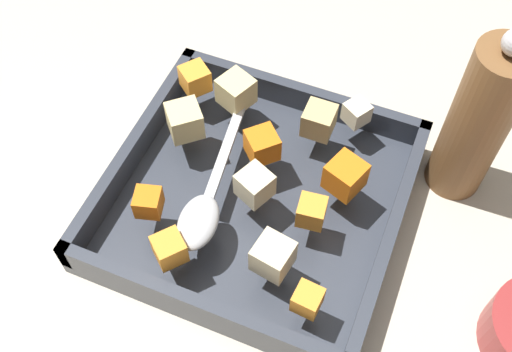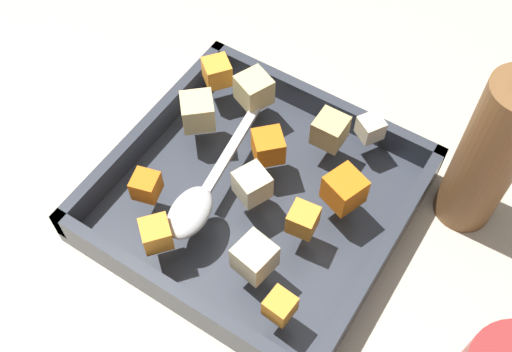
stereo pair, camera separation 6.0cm
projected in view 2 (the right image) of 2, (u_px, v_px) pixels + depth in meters
The scene contains 17 objects.
ground_plane at pixel (264, 224), 0.63m from camera, with size 4.00×4.00×0.00m, color #BCB29E.
baking_dish at pixel (256, 199), 0.63m from camera, with size 0.29×0.28×0.05m.
carrot_chunk_heap_top at pixel (268, 146), 0.61m from camera, with size 0.03×0.03×0.03m, color orange.
carrot_chunk_rim_edge at pixel (344, 189), 0.58m from camera, with size 0.03×0.03×0.03m, color orange.
carrot_chunk_corner_sw at pixel (146, 186), 0.59m from camera, with size 0.02×0.02×0.02m, color orange.
carrot_chunk_mid_right at pixel (217, 72), 0.67m from camera, with size 0.03×0.03×0.03m, color orange.
carrot_chunk_far_left at pixel (156, 234), 0.56m from camera, with size 0.03×0.03×0.03m, color orange.
carrot_chunk_back_center at pixel (280, 306), 0.52m from camera, with size 0.02×0.02×0.02m, color orange.
carrot_chunk_near_right at pixel (303, 220), 0.57m from camera, with size 0.03×0.03×0.03m, color orange.
potato_chunk_front_center at pixel (198, 111), 0.63m from camera, with size 0.03×0.03×0.03m, color #E0CC89.
potato_chunk_heap_side at pixel (255, 257), 0.54m from camera, with size 0.03×0.03×0.03m, color beige.
potato_chunk_corner_nw at pixel (252, 184), 0.59m from camera, with size 0.03×0.03×0.03m, color beige.
potato_chunk_under_handle at pixel (254, 90), 0.65m from camera, with size 0.03×0.03×0.03m, color #E0CC89.
potato_chunk_corner_se at pixel (370, 128), 0.63m from camera, with size 0.02×0.02×0.02m, color beige.
potato_chunk_near_left at pixel (330, 130), 0.62m from camera, with size 0.03×0.03×0.03m, color tan.
serving_spoon at pixel (197, 202), 0.58m from camera, with size 0.05×0.20×0.02m.
pepper_mill at pixel (490, 155), 0.56m from camera, with size 0.06×0.06×0.21m.
Camera 2 is at (-0.16, 0.27, 0.55)m, focal length 43.14 mm.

